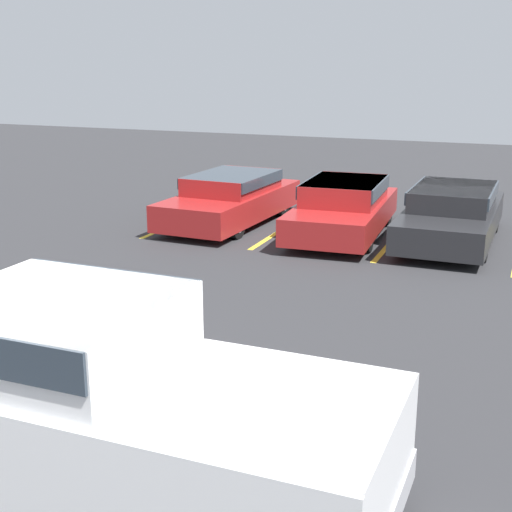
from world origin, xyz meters
name	(u,v)px	position (x,y,z in m)	size (l,w,h in m)	color
ground_plane	(18,460)	(0.00, 0.00, 0.00)	(60.00, 60.00, 0.00)	#2D2D30
stall_stripe_a	(185,219)	(-3.53, 10.42, 0.00)	(0.12, 4.23, 0.01)	yellow
stall_stripe_b	(284,228)	(-0.93, 10.42, 0.00)	(0.12, 4.23, 0.01)	yellow
stall_stripe_c	(394,238)	(1.68, 10.42, 0.00)	(0.12, 4.23, 0.01)	yellow
pickup_truck	(89,402)	(1.06, -0.22, 0.94)	(5.46, 2.01, 1.88)	white
parked_sedan_a	(231,197)	(-2.31, 10.49, 0.64)	(2.01, 4.63, 1.20)	maroon
parked_sedan_b	(344,206)	(0.52, 10.35, 0.66)	(2.03, 4.53, 1.23)	maroon
parked_sedan_c	(452,212)	(2.86, 10.60, 0.65)	(1.85, 4.65, 1.21)	#232326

